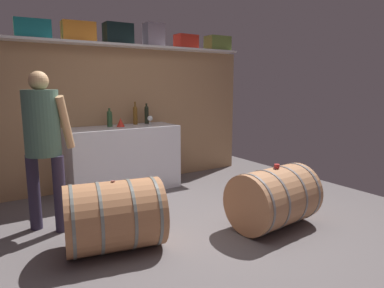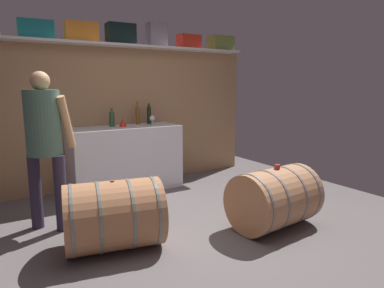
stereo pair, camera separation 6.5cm
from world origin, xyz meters
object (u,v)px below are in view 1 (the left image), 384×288
Objects in this scene: toolcase_orange at (79,32)px; wine_glass at (150,119)px; toolcase_teal at (33,29)px; toolcase_black at (118,34)px; wine_bottle_green at (110,118)px; tasting_cup at (277,166)px; toolcase_grey at (154,35)px; red_funnel at (121,122)px; work_cabinet at (123,159)px; toolcase_olive at (218,44)px; wine_bottle_amber at (135,115)px; toolcase_red at (186,42)px; wine_bottle_dark at (147,114)px; wine_barrel_far at (114,216)px; wine_barrel_near at (274,198)px; winemaker_pouring at (43,135)px.

toolcase_orange reaches higher than wine_glass.
toolcase_black reaches higher than toolcase_teal.
tasting_cup is (1.06, -2.23, -0.39)m from wine_bottle_green.
toolcase_teal is 3.00× the size of wine_glass.
red_funnel is (-0.66, -0.21, -1.28)m from toolcase_grey.
toolcase_grey is 1.93m from work_cabinet.
toolcase_olive is at bearing -0.56° from toolcase_grey.
tasting_cup is (1.96, -2.36, -1.55)m from toolcase_teal.
toolcase_grey reaches higher than wine_bottle_amber.
toolcase_red is 1.45m from wine_glass.
toolcase_teal is at bearing 168.52° from red_funnel.
toolcase_teal is 7.55× the size of tasting_cup.
wine_bottle_amber reaches higher than wine_bottle_dark.
work_cabinet is 1.90m from wine_barrel_far.
tasting_cup is at bearing -111.30° from toolcase_olive.
toolcase_grey reaches higher than wine_bottle_dark.
toolcase_orange is at bearing 176.47° from wine_bottle_dark.
toolcase_red is (1.70, 0.00, -0.02)m from toolcase_orange.
wine_bottle_green reaches higher than red_funnel.
wine_glass is (-1.43, -0.27, -1.19)m from toolcase_olive.
toolcase_black is 3.22× the size of red_funnel.
wine_bottle_green is 0.28× the size of wine_barrel_near.
wine_glass is (0.57, -0.13, -0.02)m from wine_bottle_green.
wine_bottle_dark is 2.52× the size of red_funnel.
wine_barrel_far is (0.29, -1.95, -1.89)m from toolcase_teal.
toolcase_teal is 1.48m from wine_bottle_green.
toolcase_black reaches higher than wine_bottle_green.
toolcase_olive is 1.30× the size of wine_bottle_dark.
toolcase_teal is at bearing 178.02° from toolcase_red.
wine_bottle_green is at bearing -173.08° from wine_bottle_dark.
work_cabinet is 5.04× the size of wine_bottle_dark.
toolcase_black is 1.28× the size of wine_bottle_dark.
toolcase_olive is 7.17× the size of tasting_cup.
toolcase_black is at bearing 3.37° from toolcase_orange.
wine_bottle_amber is at bearing 1.49° from toolcase_teal.
wine_bottle_green is (-0.22, -0.13, -1.19)m from toolcase_black.
wine_glass is at bearing -163.47° from toolcase_red.
toolcase_orange is 0.45× the size of wine_barrel_near.
winemaker_pouring is at bearing 129.58° from wine_barrel_far.
wine_bottle_dark is 2.46m from wine_barrel_near.
wine_barrel_far is at bearing -123.16° from wine_bottle_dark.
toolcase_black reaches higher than winemaker_pouring.
toolcase_red is 1.04× the size of wine_bottle_amber.
wine_bottle_amber is 2.41m from tasting_cup.
wine_bottle_dark reaches higher than wine_bottle_green.
work_cabinet reaches higher than wine_barrel_near.
toolcase_teal is at bearing 168.18° from work_cabinet.
toolcase_olive is at bearing 1.30° from toolcase_black.
toolcase_black reaches higher than toolcase_orange.
toolcase_red is 6.30× the size of tasting_cup.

